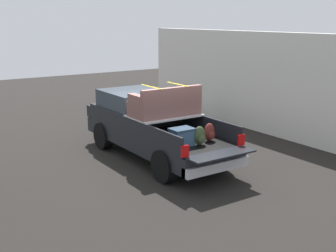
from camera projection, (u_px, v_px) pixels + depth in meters
ground_plane at (157, 158)px, 12.97m from camera, size 40.00×40.00×0.00m
pickup_truck at (150, 124)px, 13.03m from camera, size 6.05×2.06×2.23m
building_facade at (243, 79)px, 16.55m from camera, size 11.24×0.36×3.57m
trash_can at (189, 112)px, 16.99m from camera, size 0.60×0.60×0.98m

